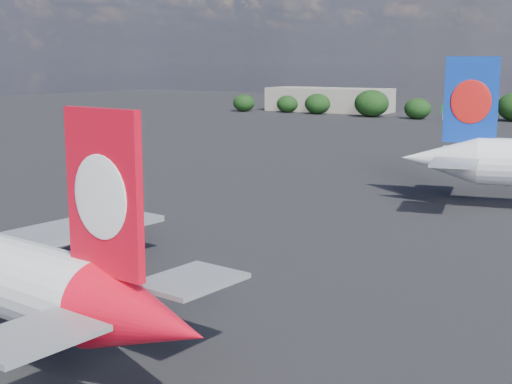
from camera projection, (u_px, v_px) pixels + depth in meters
The scene contains 3 objects.
ground at pixel (337, 184), 100.76m from camera, with size 500.00×500.00×0.00m, color black.
terminal_building at pixel (329, 100), 244.09m from camera, with size 42.00×16.00×8.00m.
highway_sign at pixel (451, 110), 206.67m from camera, with size 6.00×0.30×4.50m.
Camera 1 is at (42.15, -30.62, 17.24)m, focal length 50.00 mm.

